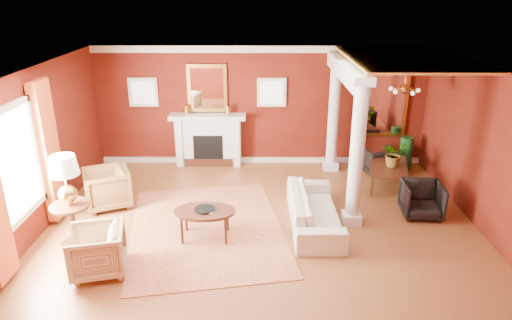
{
  "coord_description": "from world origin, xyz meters",
  "views": [
    {
      "loc": [
        -0.06,
        -7.36,
        4.23
      ],
      "look_at": [
        -0.11,
        0.62,
        1.15
      ],
      "focal_mm": 32.0,
      "sensor_mm": 36.0,
      "label": 1
    }
  ],
  "objects_px": {
    "armchair_leopard": "(107,186)",
    "coffee_table": "(205,213)",
    "sofa": "(315,205)",
    "side_table": "(67,185)",
    "dining_table": "(390,170)",
    "armchair_stripe": "(97,249)"
  },
  "relations": [
    {
      "from": "armchair_leopard",
      "to": "coffee_table",
      "type": "relative_size",
      "value": 0.82
    },
    {
      "from": "sofa",
      "to": "side_table",
      "type": "bearing_deg",
      "value": 98.67
    },
    {
      "from": "armchair_leopard",
      "to": "dining_table",
      "type": "relative_size",
      "value": 0.62
    },
    {
      "from": "armchair_leopard",
      "to": "armchair_stripe",
      "type": "height_order",
      "value": "armchair_leopard"
    },
    {
      "from": "coffee_table",
      "to": "armchair_leopard",
      "type": "bearing_deg",
      "value": 149.92
    },
    {
      "from": "armchair_stripe",
      "to": "dining_table",
      "type": "xyz_separation_m",
      "value": [
        5.4,
        3.29,
        -0.02
      ]
    },
    {
      "from": "sofa",
      "to": "side_table",
      "type": "height_order",
      "value": "side_table"
    },
    {
      "from": "armchair_stripe",
      "to": "armchair_leopard",
      "type": "bearing_deg",
      "value": -179.35
    },
    {
      "from": "armchair_stripe",
      "to": "dining_table",
      "type": "height_order",
      "value": "armchair_stripe"
    },
    {
      "from": "coffee_table",
      "to": "sofa",
      "type": "bearing_deg",
      "value": 12.67
    },
    {
      "from": "armchair_leopard",
      "to": "coffee_table",
      "type": "bearing_deg",
      "value": 36.1
    },
    {
      "from": "sofa",
      "to": "armchair_leopard",
      "type": "distance_m",
      "value": 4.17
    },
    {
      "from": "sofa",
      "to": "dining_table",
      "type": "bearing_deg",
      "value": -46.65
    },
    {
      "from": "sofa",
      "to": "dining_table",
      "type": "xyz_separation_m",
      "value": [
        1.87,
        1.8,
        -0.04
      ]
    },
    {
      "from": "coffee_table",
      "to": "side_table",
      "type": "height_order",
      "value": "side_table"
    },
    {
      "from": "armchair_stripe",
      "to": "side_table",
      "type": "height_order",
      "value": "side_table"
    },
    {
      "from": "armchair_leopard",
      "to": "armchair_stripe",
      "type": "distance_m",
      "value": 2.34
    },
    {
      "from": "sofa",
      "to": "armchair_leopard",
      "type": "xyz_separation_m",
      "value": [
        -4.09,
        0.78,
        0.01
      ]
    },
    {
      "from": "sofa",
      "to": "coffee_table",
      "type": "height_order",
      "value": "sofa"
    },
    {
      "from": "armchair_stripe",
      "to": "side_table",
      "type": "relative_size",
      "value": 0.5
    },
    {
      "from": "side_table",
      "to": "dining_table",
      "type": "distance_m",
      "value": 6.62
    },
    {
      "from": "armchair_stripe",
      "to": "coffee_table",
      "type": "height_order",
      "value": "armchair_stripe"
    }
  ]
}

